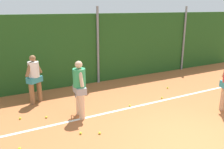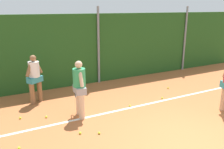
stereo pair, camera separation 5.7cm
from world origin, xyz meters
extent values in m
plane|color=#B76638|center=(0.00, 1.64, 0.00)|extent=(25.89, 25.89, 0.00)
cube|color=#23511E|center=(0.00, 5.58, 1.47)|extent=(16.83, 0.25, 2.94)
cylinder|color=gray|center=(0.00, 5.40, 1.62)|extent=(0.10, 0.10, 3.23)
cylinder|color=gray|center=(4.85, 5.40, 1.62)|extent=(0.10, 0.10, 3.23)
cube|color=white|center=(0.00, 2.42, 0.00)|extent=(12.30, 0.10, 0.01)
cylinder|color=tan|center=(2.33, 0.92, 0.39)|extent=(0.17, 0.17, 0.78)
cylinder|color=beige|center=(-1.89, 2.43, 0.38)|extent=(0.17, 0.17, 0.75)
cylinder|color=beige|center=(-1.87, 2.76, 0.38)|extent=(0.17, 0.17, 0.75)
cube|color=#99999E|center=(-1.88, 2.60, 0.85)|extent=(0.34, 0.53, 0.20)
cylinder|color=#339E60|center=(-1.88, 2.60, 1.22)|extent=(0.37, 0.37, 0.54)
sphere|color=beige|center=(-1.88, 2.60, 1.61)|extent=(0.22, 0.22, 0.22)
cylinder|color=beige|center=(-1.90, 2.39, 1.26)|extent=(0.12, 0.30, 0.50)
cylinder|color=beige|center=(-1.86, 2.80, 1.26)|extent=(0.12, 0.30, 0.50)
cylinder|color=black|center=(-1.91, 2.89, 0.90)|extent=(0.03, 0.03, 0.28)
torus|color=#26262B|center=(-1.91, 2.89, 0.63)|extent=(0.05, 0.29, 0.28)
cylinder|color=#8C603D|center=(-2.72, 4.42, 0.37)|extent=(0.16, 0.16, 0.73)
cylinder|color=#8C603D|center=(-3.00, 4.25, 0.37)|extent=(0.16, 0.16, 0.73)
cube|color=teal|center=(-2.86, 4.33, 0.83)|extent=(0.57, 0.49, 0.20)
cylinder|color=white|center=(-2.86, 4.33, 1.19)|extent=(0.36, 0.36, 0.52)
sphere|color=#8C603D|center=(-2.86, 4.33, 1.56)|extent=(0.21, 0.21, 0.21)
cylinder|color=#8C603D|center=(-2.68, 4.44, 1.23)|extent=(0.27, 0.20, 0.50)
cylinder|color=#8C603D|center=(-3.03, 4.23, 1.23)|extent=(0.27, 0.20, 0.50)
sphere|color=#CCDB33|center=(-2.26, 1.60, 0.03)|extent=(0.07, 0.07, 0.07)
sphere|color=#CCDB33|center=(1.23, 2.58, 0.03)|extent=(0.07, 0.07, 0.07)
sphere|color=#CCDB33|center=(-3.76, 1.60, 0.03)|extent=(0.07, 0.07, 0.07)
sphere|color=#CCDB33|center=(-1.82, 1.37, 0.03)|extent=(0.07, 0.07, 0.07)
sphere|color=#CCDB33|center=(-2.84, 2.95, 0.03)|extent=(0.07, 0.07, 0.07)
sphere|color=#CCDB33|center=(-3.54, 3.23, 0.03)|extent=(0.07, 0.07, 0.07)
sphere|color=#CCDB33|center=(2.14, 3.34, 0.03)|extent=(0.07, 0.07, 0.07)
sphere|color=#CCDB33|center=(-0.18, 2.51, 0.03)|extent=(0.07, 0.07, 0.07)
camera|label=1|loc=(-4.08, -3.63, 3.19)|focal=37.79mm
camera|label=2|loc=(-4.03, -3.65, 3.19)|focal=37.79mm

